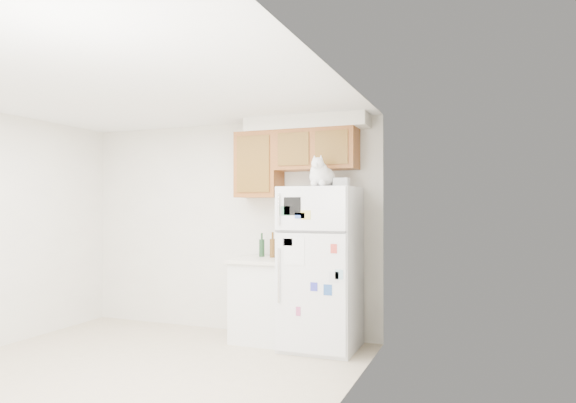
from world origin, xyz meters
The scene contains 9 objects.
ground_plane centered at (0.00, 0.00, -0.01)m, with size 3.80×4.00×0.01m, color beige.
room_shell centered at (0.12, 0.24, 1.67)m, with size 3.84×4.04×2.52m.
refrigerator centered at (1.31, 1.61, 0.85)m, with size 0.76×0.78×1.70m.
base_counter centered at (0.62, 1.68, 0.46)m, with size 0.64×0.64×0.92m.
cat centered at (1.36, 1.47, 1.82)m, with size 0.31×0.46×0.32m.
storage_box_back centered at (1.50, 1.69, 1.75)m, with size 0.18×0.13×0.10m, color white.
storage_box_front centered at (1.53, 1.56, 1.74)m, with size 0.15×0.11×0.09m, color white.
bottle_green centered at (0.54, 1.81, 1.06)m, with size 0.06×0.06×0.27m, color #19381E, non-canonical shape.
bottle_amber centered at (0.69, 1.78, 1.06)m, with size 0.07×0.07×0.29m, color #593814, non-canonical shape.
Camera 1 is at (2.95, -3.57, 1.49)m, focal length 32.00 mm.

